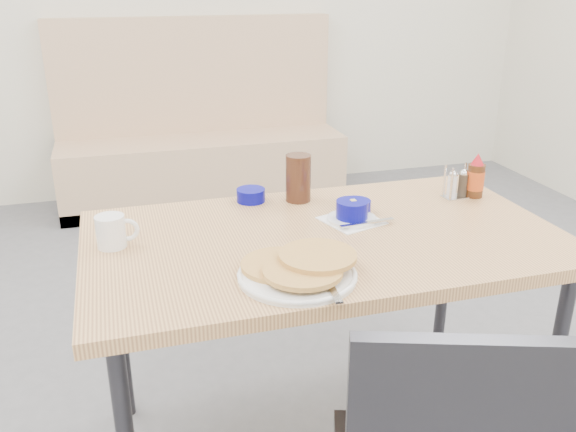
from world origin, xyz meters
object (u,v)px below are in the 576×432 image
object	(u,v)px
butter_bowl	(356,207)
syrup_bottle	(476,178)
condiment_caddy	(457,186)
grits_setting	(352,213)
pancake_plate	(299,269)
amber_tumbler	(298,178)
creamer_bowl	(251,195)
booth_bench	(201,149)
coffee_mug	(112,231)
dining_table	(325,253)

from	to	relation	value
butter_bowl	syrup_bottle	world-z (taller)	syrup_bottle
condiment_caddy	butter_bowl	bearing A→B (deg)	-178.57
butter_bowl	grits_setting	bearing A→B (deg)	-121.42
pancake_plate	amber_tumbler	bearing A→B (deg)	72.98
grits_setting	butter_bowl	xyz separation A→B (m)	(0.04, 0.06, -0.01)
pancake_plate	grits_setting	world-z (taller)	grits_setting
creamer_bowl	syrup_bottle	bearing A→B (deg)	-12.80
pancake_plate	syrup_bottle	world-z (taller)	syrup_bottle
booth_bench	amber_tumbler	xyz separation A→B (m)	(0.01, -2.23, 0.49)
amber_tumbler	grits_setting	bearing A→B (deg)	-65.34
butter_bowl	syrup_bottle	xyz separation A→B (m)	(0.45, 0.03, 0.05)
creamer_bowl	butter_bowl	bearing A→B (deg)	-34.03
creamer_bowl	syrup_bottle	distance (m)	0.77
creamer_bowl	butter_bowl	world-z (taller)	same
coffee_mug	grits_setting	world-z (taller)	coffee_mug
syrup_bottle	butter_bowl	bearing A→B (deg)	-176.04
dining_table	amber_tumbler	world-z (taller)	amber_tumbler
booth_bench	grits_setting	world-z (taller)	booth_bench
condiment_caddy	pancake_plate	bearing A→B (deg)	-153.78
booth_bench	pancake_plate	bearing A→B (deg)	-93.23
booth_bench	dining_table	xyz separation A→B (m)	(0.00, -2.53, 0.35)
dining_table	pancake_plate	bearing A→B (deg)	-123.25
amber_tumbler	pancake_plate	bearing A→B (deg)	-107.02
pancake_plate	butter_bowl	size ratio (longest dim) A/B	3.44
grits_setting	creamer_bowl	bearing A→B (deg)	134.59
booth_bench	butter_bowl	world-z (taller)	booth_bench
pancake_plate	condiment_caddy	xyz separation A→B (m)	(0.70, 0.42, 0.02)
grits_setting	booth_bench	bearing A→B (deg)	92.66
dining_table	coffee_mug	bearing A→B (deg)	171.73
booth_bench	grits_setting	xyz separation A→B (m)	(0.11, -2.46, 0.44)
pancake_plate	coffee_mug	bearing A→B (deg)	143.82
syrup_bottle	pancake_plate	bearing A→B (deg)	-151.83
creamer_bowl	condiment_caddy	xyz separation A→B (m)	(0.69, -0.16, 0.02)
dining_table	pancake_plate	xyz separation A→B (m)	(-0.16, -0.24, 0.08)
condiment_caddy	grits_setting	bearing A→B (deg)	-170.99
creamer_bowl	butter_bowl	xyz separation A→B (m)	(0.30, -0.20, -0.00)
grits_setting	pancake_plate	bearing A→B (deg)	-130.79
condiment_caddy	amber_tumbler	bearing A→B (deg)	162.28
pancake_plate	grits_setting	xyz separation A→B (m)	(0.27, 0.31, 0.01)
booth_bench	butter_bowl	distance (m)	2.44
butter_bowl	coffee_mug	bearing A→B (deg)	-176.21
pancake_plate	amber_tumbler	size ratio (longest dim) A/B	2.06
grits_setting	creamer_bowl	xyz separation A→B (m)	(-0.26, 0.26, -0.01)
coffee_mug	syrup_bottle	xyz separation A→B (m)	(1.21, 0.08, 0.02)
dining_table	amber_tumbler	distance (m)	0.34
condiment_caddy	syrup_bottle	size ratio (longest dim) A/B	0.75
grits_setting	syrup_bottle	xyz separation A→B (m)	(0.49, 0.09, 0.04)
pancake_plate	amber_tumbler	distance (m)	0.57
dining_table	creamer_bowl	xyz separation A→B (m)	(-0.15, 0.34, 0.08)
butter_bowl	syrup_bottle	size ratio (longest dim) A/B	0.62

